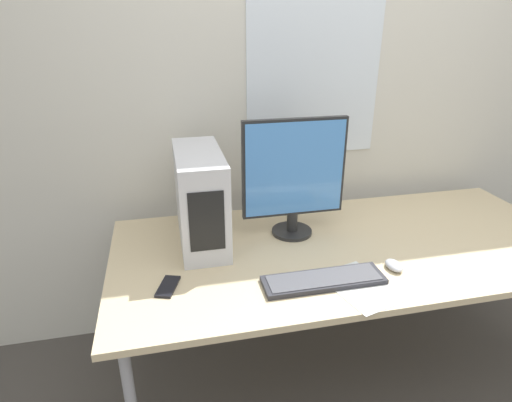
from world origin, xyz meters
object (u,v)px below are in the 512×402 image
cell_phone (168,286)px  monitor_main (294,175)px  pc_tower (200,198)px  mouse (394,265)px  keyboard (324,280)px

cell_phone → monitor_main: bearing=48.1°
pc_tower → mouse: size_ratio=5.29×
pc_tower → monitor_main: bearing=-3.8°
monitor_main → keyboard: bearing=-90.2°
monitor_main → cell_phone: monitor_main is taller
pc_tower → mouse: (0.73, -0.42, -0.19)m
keyboard → cell_phone: keyboard is taller
monitor_main → keyboard: (-0.00, -0.42, -0.28)m
monitor_main → keyboard: monitor_main is taller
keyboard → cell_phone: size_ratio=3.18×
pc_tower → cell_phone: bearing=-115.5°
mouse → pc_tower: bearing=150.2°
pc_tower → cell_phone: (-0.17, -0.35, -0.20)m
cell_phone → mouse: bearing=15.0°
pc_tower → monitor_main: monitor_main is taller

